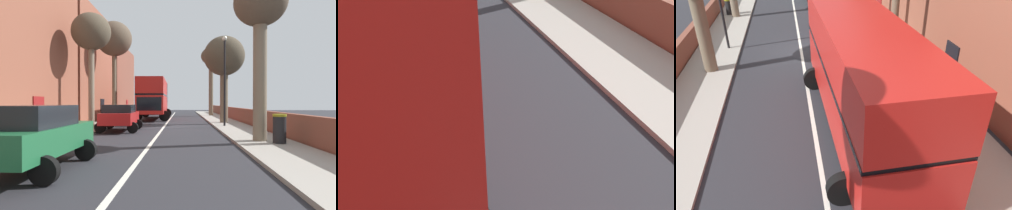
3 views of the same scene
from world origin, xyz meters
The scene contains 17 objects.
ground_plane centered at (0.00, 0.00, 0.00)m, with size 84.00×84.00×0.00m, color #28282D.
road_centre_line centered at (0.00, 0.00, 0.00)m, with size 0.16×54.00×0.01m, color silver.
sidewalk_left centered at (-4.90, 0.00, 0.06)m, with size 2.60×60.00×0.12m, color #9E998E.
sidewalk_right centered at (4.90, 0.00, 0.06)m, with size 2.60×60.00×0.12m, color #9E998E.
terraced_houses_left centered at (-8.50, 0.21, 4.84)m, with size 4.07×47.52×10.30m.
boundary_wall_right centered at (6.45, 0.00, 0.63)m, with size 0.36×54.00×1.26m, color brown.
double_decker_bus centered at (-1.70, 8.59, 2.35)m, with size 3.71×10.39×4.06m.
parked_car_green_left_0 centered at (-2.50, -13.69, 0.97)m, with size 2.44×4.20×1.72m.
parked_car_black_left_2 centered at (-2.50, 19.64, 0.91)m, with size 2.47×4.17×1.57m.
parked_car_red_left_3 centered at (-2.50, -3.76, 0.94)m, with size 2.63×3.98×1.63m.
street_tree_right_1 centered at (4.87, 14.49, 7.03)m, with size 2.50×2.50×8.49m.
street_tree_left_2 centered at (-4.62, -2.78, 6.23)m, with size 2.56×2.56×7.48m.
street_tree_right_3 centered at (4.72, -8.43, 5.66)m, with size 2.29×2.29×7.06m.
street_tree_left_4 centered at (-4.61, 3.25, 7.17)m, with size 3.08×3.08×8.67m.
street_tree_right_5 centered at (4.73, 2.32, 5.42)m, with size 3.33×3.33×7.07m.
lamppost_right centered at (4.30, -0.93, 3.81)m, with size 0.32×0.32×6.31m.
litter_bin_right centered at (5.30, -9.20, 0.72)m, with size 0.55×0.55×1.19m.
Camera 1 is at (1.38, -20.76, 1.80)m, focal length 29.86 mm.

